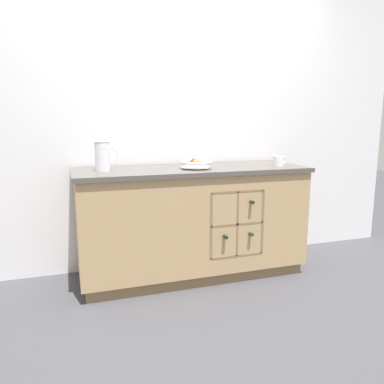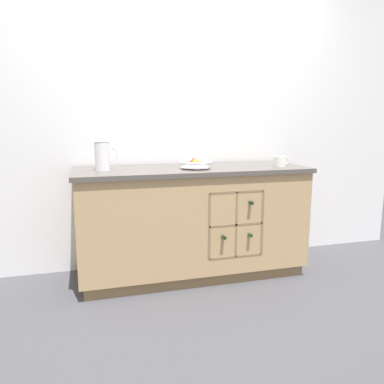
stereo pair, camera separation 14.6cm
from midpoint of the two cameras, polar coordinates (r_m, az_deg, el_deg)
name	(u,v)px [view 1 (the left image)]	position (r m, az deg, el deg)	size (l,w,h in m)	color
ground_plane	(192,274)	(3.19, -1.34, -12.35)	(14.00, 14.00, 0.00)	#424247
back_wall	(178,119)	(3.30, -3.39, 11.09)	(4.40, 0.06, 2.55)	white
kitchen_island	(192,221)	(3.04, -1.32, -4.49)	(1.83, 0.67, 0.89)	olive
fruit_bowl	(196,164)	(2.90, -0.81, 4.34)	(0.25, 0.25, 0.08)	silver
white_pitcher	(103,156)	(2.84, -14.88, 5.39)	(0.17, 0.11, 0.22)	white
ceramic_mug	(279,161)	(3.15, 11.78, 4.67)	(0.13, 0.09, 0.08)	white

